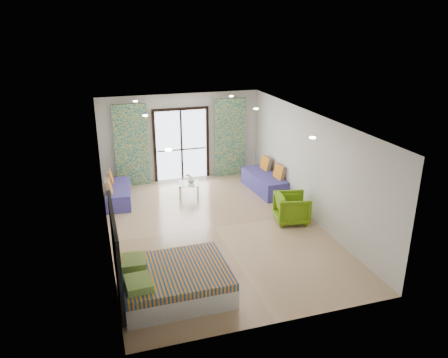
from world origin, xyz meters
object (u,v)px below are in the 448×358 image
object	(u,v)px
daybed_left	(118,193)
coffee_table	(189,184)
armchair	(292,207)
bed	(174,281)
daybed_right	(265,182)

from	to	relation	value
daybed_left	coffee_table	xyz separation A→B (m)	(1.98, -0.13, 0.09)
coffee_table	armchair	distance (m)	3.22
bed	daybed_right	bearing A→B (deg)	50.53
coffee_table	armchair	bearing A→B (deg)	-49.81
daybed_right	coffee_table	size ratio (longest dim) A/B	2.67
armchair	daybed_right	bearing A→B (deg)	6.73
bed	coffee_table	bearing A→B (deg)	73.85
armchair	coffee_table	bearing A→B (deg)	51.46
bed	daybed_right	world-z (taller)	daybed_right
coffee_table	armchair	world-z (taller)	armchair
bed	coffee_table	xyz separation A→B (m)	(1.34, 4.64, 0.06)
daybed_right	coffee_table	distance (m)	2.27
daybed_right	bed	bearing A→B (deg)	-134.01
daybed_right	armchair	bearing A→B (deg)	-99.09
bed	armchair	distance (m)	4.06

